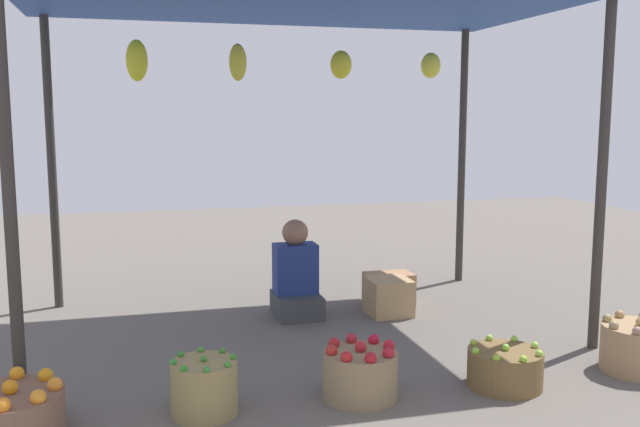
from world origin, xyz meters
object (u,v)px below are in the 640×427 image
object	(u,v)px
basket_red_apples	(360,373)
wooden_crate_near_vendor	(389,289)
basket_limes	(505,368)
basket_oranges	(12,414)
basket_green_chilies	(204,387)
wooden_crate_stacked_rear	(389,297)
basket_potatoes	(639,348)
vendor_person	(296,279)

from	to	relation	value
basket_red_apples	wooden_crate_near_vendor	world-z (taller)	basket_red_apples
basket_limes	wooden_crate_near_vendor	world-z (taller)	wooden_crate_near_vendor
basket_oranges	basket_green_chilies	bearing A→B (deg)	1.98
basket_limes	wooden_crate_near_vendor	size ratio (longest dim) A/B	1.12
basket_green_chilies	wooden_crate_stacked_rear	bearing A→B (deg)	43.09
basket_green_chilies	wooden_crate_near_vendor	size ratio (longest dim) A/B	0.91
basket_oranges	wooden_crate_near_vendor	size ratio (longest dim) A/B	1.29
basket_red_apples	basket_oranges	bearing A→B (deg)	-179.51
basket_oranges	wooden_crate_stacked_rear	size ratio (longest dim) A/B	1.51
basket_red_apples	basket_green_chilies	bearing A→B (deg)	178.87
basket_limes	basket_green_chilies	bearing A→B (deg)	177.45
basket_oranges	basket_potatoes	distance (m)	3.67
basket_red_apples	wooden_crate_near_vendor	bearing A→B (deg)	64.76
basket_green_chilies	basket_limes	bearing A→B (deg)	-2.55
basket_green_chilies	basket_potatoes	size ratio (longest dim) A/B	0.78
basket_green_chilies	wooden_crate_near_vendor	distance (m)	2.50
vendor_person	basket_limes	bearing A→B (deg)	-64.25
basket_potatoes	wooden_crate_near_vendor	distance (m)	2.11
wooden_crate_stacked_rear	basket_limes	bearing A→B (deg)	-85.31
basket_limes	wooden_crate_near_vendor	xyz separation A→B (m)	(-0.03, 1.88, 0.02)
basket_potatoes	wooden_crate_stacked_rear	bearing A→B (deg)	124.02
basket_green_chilies	basket_oranges	bearing A→B (deg)	-178.02
basket_oranges	basket_red_apples	world-z (taller)	basket_red_apples
basket_oranges	basket_limes	bearing A→B (deg)	-0.96
basket_red_apples	basket_potatoes	size ratio (longest dim) A/B	0.92
basket_limes	wooden_crate_near_vendor	distance (m)	1.88
wooden_crate_near_vendor	basket_green_chilies	bearing A→B (deg)	-134.01
basket_limes	wooden_crate_stacked_rear	distance (m)	1.61
basket_oranges	wooden_crate_stacked_rear	bearing A→B (deg)	31.06
basket_green_chilies	wooden_crate_near_vendor	world-z (taller)	basket_green_chilies
basket_limes	wooden_crate_stacked_rear	xyz separation A→B (m)	(-0.13, 1.61, 0.03)
basket_red_apples	basket_potatoes	distance (m)	1.83
vendor_person	wooden_crate_stacked_rear	world-z (taller)	vendor_person
vendor_person	basket_green_chilies	world-z (taller)	vendor_person
basket_potatoes	wooden_crate_stacked_rear	size ratio (longest dim) A/B	1.37
basket_oranges	basket_red_apples	bearing A→B (deg)	0.49
vendor_person	basket_potatoes	xyz separation A→B (m)	(1.81, -1.78, -0.15)
basket_oranges	basket_limes	distance (m)	2.72
basket_limes	wooden_crate_near_vendor	bearing A→B (deg)	90.88
vendor_person	wooden_crate_stacked_rear	xyz separation A→B (m)	(0.73, -0.18, -0.15)
vendor_person	wooden_crate_stacked_rear	size ratio (longest dim) A/B	2.30
wooden_crate_stacked_rear	basket_potatoes	bearing A→B (deg)	-55.98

